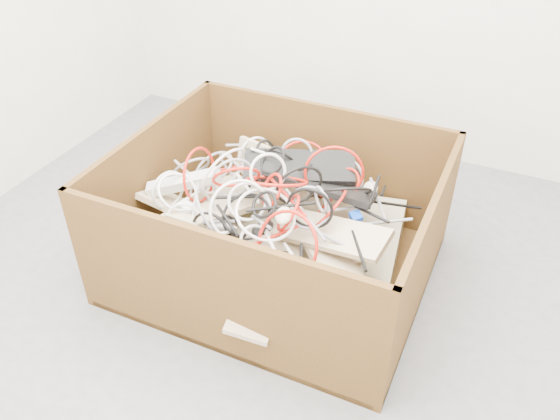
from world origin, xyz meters
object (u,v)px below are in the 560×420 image
at_px(power_strip_left, 184,182).
at_px(power_strip_right, 206,219).
at_px(vga_plug, 356,216).
at_px(cardboard_box, 274,243).

bearing_deg(power_strip_left, power_strip_right, -62.44).
height_order(power_strip_left, vga_plug, power_strip_left).
height_order(cardboard_box, vga_plug, cardboard_box).
height_order(cardboard_box, power_strip_right, cardboard_box).
distance_m(power_strip_left, power_strip_right, 0.26).
xyz_separation_m(cardboard_box, vga_plug, (0.32, 0.04, 0.21)).
bearing_deg(cardboard_box, power_strip_left, -175.66).
height_order(power_strip_left, power_strip_right, power_strip_left).
distance_m(cardboard_box, vga_plug, 0.39).
bearing_deg(power_strip_right, cardboard_box, 50.25).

